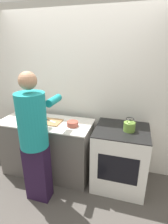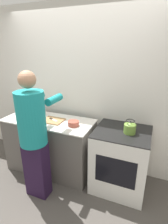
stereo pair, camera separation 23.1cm
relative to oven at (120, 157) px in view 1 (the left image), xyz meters
The scene contains 10 objects.
ground_plane 0.93m from the oven, 155.29° to the right, with size 12.00×12.00×0.00m, color #4C4742.
wall_back 1.19m from the oven, 151.11° to the left, with size 8.00×0.05×2.60m.
counter 1.14m from the oven, behind, with size 1.42×0.62×0.90m.
oven is the anchor object (origin of this frame).
person 1.25m from the oven, 150.91° to the right, with size 0.39×0.63×1.72m.
cutting_board 1.15m from the oven, behind, with size 0.32×0.26×0.02m.
knife 1.15m from the oven, behind, with size 0.19×0.11×0.01m.
kettle 0.54m from the oven, 14.19° to the right, with size 0.15×0.15×0.18m.
bowl_prep 0.85m from the oven, behind, with size 0.16×0.16×0.07m.
canister_jar 1.46m from the oven, behind, with size 0.12×0.12×0.14m.
Camera 1 is at (0.84, -1.88, 1.96)m, focal length 28.00 mm.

